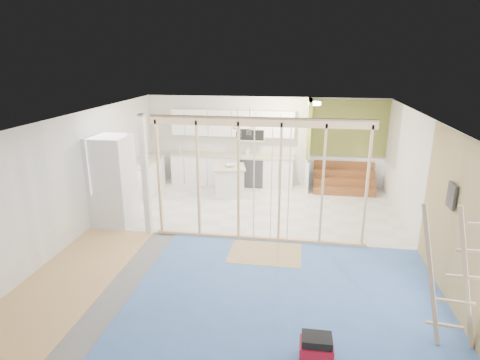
% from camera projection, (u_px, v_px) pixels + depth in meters
% --- Properties ---
extents(room, '(7.01, 8.01, 2.61)m').
position_uv_depth(room, '(244.00, 181.00, 8.10)').
color(room, slate).
rests_on(room, ground).
extents(floor_overlays, '(7.00, 8.00, 0.03)m').
position_uv_depth(floor_overlays, '(248.00, 238.00, 8.52)').
color(floor_overlays, silver).
rests_on(floor_overlays, room).
extents(stud_frame, '(4.66, 0.14, 2.60)m').
position_uv_depth(stud_frame, '(234.00, 167.00, 8.05)').
color(stud_frame, beige).
rests_on(stud_frame, room).
extents(base_cabinets, '(4.45, 2.24, 0.93)m').
position_uv_depth(base_cabinets, '(207.00, 172.00, 11.75)').
color(base_cabinets, white).
rests_on(base_cabinets, room).
extents(upper_cabinets, '(3.60, 0.41, 0.85)m').
position_uv_depth(upper_cabinets, '(235.00, 124.00, 11.67)').
color(upper_cabinets, white).
rests_on(upper_cabinets, room).
extents(green_partition, '(2.25, 1.51, 2.60)m').
position_uv_depth(green_partition, '(334.00, 158.00, 11.35)').
color(green_partition, olive).
rests_on(green_partition, room).
extents(pot_rack, '(0.52, 0.52, 0.72)m').
position_uv_depth(pot_rack, '(243.00, 130.00, 9.72)').
color(pot_rack, black).
rests_on(pot_rack, room).
extents(sheathing_panel, '(0.02, 4.00, 2.60)m').
position_uv_depth(sheathing_panel, '(466.00, 233.00, 5.70)').
color(sheathing_panel, tan).
rests_on(sheathing_panel, room).
extents(electrical_panel, '(0.04, 0.30, 0.40)m').
position_uv_depth(electrical_panel, '(452.00, 196.00, 6.17)').
color(electrical_panel, '#37373C').
rests_on(electrical_panel, room).
extents(ceiling_light, '(0.32, 0.32, 0.08)m').
position_uv_depth(ceiling_light, '(315.00, 103.00, 10.36)').
color(ceiling_light, '#FFEABF').
rests_on(ceiling_light, room).
extents(fridge, '(0.89, 0.85, 2.03)m').
position_uv_depth(fridge, '(112.00, 180.00, 9.06)').
color(fridge, silver).
rests_on(fridge, room).
extents(island, '(1.02, 1.02, 0.84)m').
position_uv_depth(island, '(229.00, 181.00, 11.03)').
color(island, white).
rests_on(island, room).
extents(bowl, '(0.34, 0.34, 0.07)m').
position_uv_depth(bowl, '(231.00, 165.00, 10.89)').
color(bowl, silver).
rests_on(bowl, island).
extents(soap_bottle_a, '(0.11, 0.11, 0.28)m').
position_uv_depth(soap_bottle_a, '(179.00, 148.00, 12.00)').
color(soap_bottle_a, silver).
rests_on(soap_bottle_a, base_cabinets).
extents(soap_bottle_b, '(0.11, 0.11, 0.21)m').
position_uv_depth(soap_bottle_b, '(248.00, 151.00, 11.81)').
color(soap_bottle_b, white).
rests_on(soap_bottle_b, base_cabinets).
extents(toolbox, '(0.42, 0.31, 0.39)m').
position_uv_depth(toolbox, '(316.00, 350.00, 5.01)').
color(toolbox, maroon).
rests_on(toolbox, room).
extents(ladder, '(1.01, 0.23, 1.93)m').
position_uv_depth(ladder, '(453.00, 277.00, 5.14)').
color(ladder, tan).
rests_on(ladder, room).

